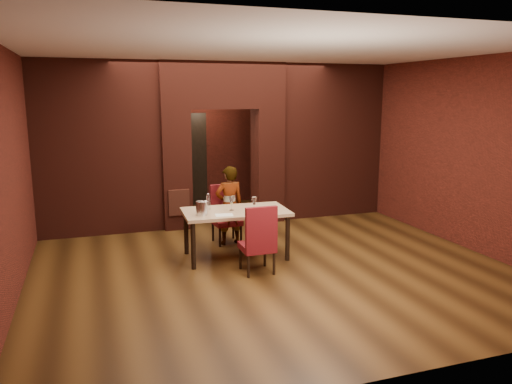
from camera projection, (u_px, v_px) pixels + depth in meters
floor at (255, 251)px, 8.34m from camera, size 8.00×8.00×0.00m
ceiling at (254, 54)px, 7.72m from camera, size 7.00×8.00×0.04m
wall_back at (201, 137)px, 11.75m from camera, size 7.00×0.04×3.20m
wall_front at (401, 210)px, 4.31m from camera, size 7.00×0.04×3.20m
wall_left at (16, 166)px, 6.93m from camera, size 0.04×8.00×3.20m
wall_right at (435, 149)px, 9.13m from camera, size 0.04×8.00×3.20m
pillar_left at (176, 169)px, 9.68m from camera, size 0.55×0.55×2.30m
pillar_right at (267, 165)px, 10.27m from camera, size 0.55×0.55×2.30m
lintel at (222, 85)px, 9.67m from camera, size 2.45×0.55×0.90m
wing_wall_left at (98, 149)px, 9.15m from camera, size 2.28×0.35×3.20m
wing_wall_right at (330, 141)px, 10.63m from camera, size 2.28×0.35×3.20m
vent_panel at (179, 203)px, 9.52m from camera, size 0.40×0.03×0.50m
rear_door at (185, 161)px, 11.67m from camera, size 0.90×0.08×2.10m
rear_door_frame at (185, 161)px, 11.63m from camera, size 1.02×0.04×2.22m
dining_table at (236, 234)px, 7.98m from camera, size 1.70×1.01×0.77m
chair_far at (227, 215)px, 8.75m from camera, size 0.50×0.50×1.02m
chair_near at (257, 238)px, 7.28m from camera, size 0.47×0.47×1.02m
person_seated at (229, 205)px, 8.65m from camera, size 0.52×0.36×1.38m
wine_glass_a at (232, 204)px, 7.87m from camera, size 0.09×0.09×0.21m
wine_glass_b at (232, 203)px, 7.87m from camera, size 0.09×0.09×0.22m
wine_glass_c at (254, 204)px, 7.83m from camera, size 0.09×0.09×0.23m
tasting_sheet at (224, 215)px, 7.58m from camera, size 0.30×0.24×0.00m
wine_bucket at (202, 208)px, 7.56m from camera, size 0.18×0.18×0.21m
water_bottle at (208, 202)px, 7.89m from camera, size 0.06×0.06×0.27m
potted_plant at (266, 226)px, 9.17m from camera, size 0.49×0.47×0.42m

